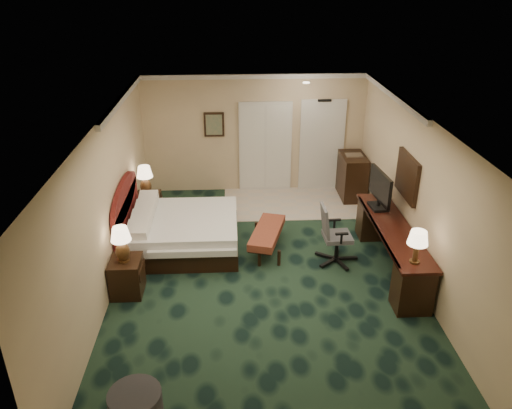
{
  "coord_description": "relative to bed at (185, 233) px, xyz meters",
  "views": [
    {
      "loc": [
        -0.52,
        -7.12,
        4.77
      ],
      "look_at": [
        -0.12,
        0.6,
        1.08
      ],
      "focal_mm": 35.0,
      "sensor_mm": 36.0,
      "label": 1
    }
  ],
  "objects": [
    {
      "name": "floor",
      "position": [
        1.42,
        -1.08,
        -0.31
      ],
      "size": [
        5.0,
        7.5,
        0.0
      ],
      "primitive_type": "cube",
      "color": "black",
      "rests_on": "ground"
    },
    {
      "name": "lamp_near",
      "position": [
        -0.82,
        -1.42,
        0.59
      ],
      "size": [
        0.35,
        0.35,
        0.59
      ],
      "primitive_type": null,
      "rotation": [
        0.0,
        0.0,
        0.12
      ],
      "color": "#331D0F",
      "rests_on": "nightstand_near"
    },
    {
      "name": "wall_art",
      "position": [
        0.52,
        2.63,
        1.29
      ],
      "size": [
        0.45,
        0.06,
        0.55
      ],
      "primitive_type": "cube",
      "color": "#4B6C56",
      "rests_on": "wall_back"
    },
    {
      "name": "wall_left",
      "position": [
        -1.08,
        -1.08,
        1.04
      ],
      "size": [
        0.0,
        7.5,
        2.7
      ],
      "primitive_type": "cube",
      "color": "tan",
      "rests_on": "ground"
    },
    {
      "name": "desk_chair",
      "position": [
        2.72,
        -0.63,
        0.24
      ],
      "size": [
        0.66,
        0.62,
        1.09
      ],
      "primitive_type": null,
      "rotation": [
        0.0,
        0.0,
        0.04
      ],
      "color": "#464550",
      "rests_on": "ground"
    },
    {
      "name": "bed",
      "position": [
        0.0,
        0.0,
        0.0
      ],
      "size": [
        1.95,
        1.81,
        0.62
      ],
      "primitive_type": "cube",
      "color": "white",
      "rests_on": "ground"
    },
    {
      "name": "crown_molding",
      "position": [
        1.42,
        -1.08,
        2.34
      ],
      "size": [
        5.0,
        7.5,
        0.1
      ],
      "primitive_type": null,
      "color": "silver",
      "rests_on": "wall_back"
    },
    {
      "name": "entry_door",
      "position": [
        2.97,
        2.64,
        0.74
      ],
      "size": [
        1.02,
        0.06,
        2.18
      ],
      "primitive_type": "cube",
      "color": "silver",
      "rests_on": "ground"
    },
    {
      "name": "tv",
      "position": [
        3.54,
        -0.15,
        0.85
      ],
      "size": [
        0.16,
        0.9,
        0.7
      ],
      "primitive_type": "cube",
      "rotation": [
        0.0,
        0.0,
        0.1
      ],
      "color": "black",
      "rests_on": "desk"
    },
    {
      "name": "closet_doors",
      "position": [
        1.67,
        2.63,
        0.74
      ],
      "size": [
        1.2,
        0.06,
        2.1
      ],
      "primitive_type": "cube",
      "color": "silver",
      "rests_on": "ground"
    },
    {
      "name": "ceiling",
      "position": [
        1.42,
        -1.08,
        2.39
      ],
      "size": [
        5.0,
        7.5,
        0.0
      ],
      "primitive_type": "cube",
      "color": "silver",
      "rests_on": "wall_back"
    },
    {
      "name": "nightstand_far",
      "position": [
        -0.82,
        1.11,
        -0.01
      ],
      "size": [
        0.48,
        0.55,
        0.6
      ],
      "primitive_type": "cube",
      "color": "black",
      "rests_on": "ground"
    },
    {
      "name": "lamp_far",
      "position": [
        -0.85,
        1.15,
        0.59
      ],
      "size": [
        0.41,
        0.41,
        0.61
      ],
      "primitive_type": null,
      "rotation": [
        0.0,
        0.0,
        0.31
      ],
      "color": "#331D0F",
      "rests_on": "nightstand_far"
    },
    {
      "name": "wall_mirror",
      "position": [
        3.88,
        -0.48,
        1.24
      ],
      "size": [
        0.05,
        0.95,
        0.75
      ],
      "primitive_type": "cube",
      "color": "white",
      "rests_on": "wall_right"
    },
    {
      "name": "wall_front",
      "position": [
        1.42,
        -4.83,
        1.04
      ],
      "size": [
        5.0,
        0.0,
        2.7
      ],
      "primitive_type": "cube",
      "color": "tan",
      "rests_on": "ground"
    },
    {
      "name": "minibar",
      "position": [
        3.61,
        2.12,
        0.19
      ],
      "size": [
        0.52,
        0.94,
        0.99
      ],
      "primitive_type": "cube",
      "color": "black",
      "rests_on": "ground"
    },
    {
      "name": "desk_lamp",
      "position": [
        3.58,
        -2.01,
        0.76
      ],
      "size": [
        0.37,
        0.37,
        0.53
      ],
      "primitive_type": null,
      "rotation": [
        0.0,
        0.0,
        0.23
      ],
      "color": "#331D0F",
      "rests_on": "desk"
    },
    {
      "name": "headboard",
      "position": [
        -1.02,
        -0.08,
        0.39
      ],
      "size": [
        0.12,
        2.0,
        1.4
      ],
      "primitive_type": null,
      "color": "#440D0C",
      "rests_on": "ground"
    },
    {
      "name": "desk",
      "position": [
        3.6,
        -0.91,
        0.09
      ],
      "size": [
        0.6,
        2.79,
        0.81
      ],
      "primitive_type": "cube",
      "color": "black",
      "rests_on": "ground"
    },
    {
      "name": "tile_patch",
      "position": [
        2.32,
        1.82,
        -0.3
      ],
      "size": [
        3.2,
        1.7,
        0.01
      ],
      "primitive_type": "cube",
      "color": "beige",
      "rests_on": "ground"
    },
    {
      "name": "bed_bench",
      "position": [
        1.52,
        -0.17,
        -0.09
      ],
      "size": [
        0.79,
        1.36,
        0.44
      ],
      "primitive_type": "cube",
      "rotation": [
        0.0,
        0.0,
        -0.29
      ],
      "color": "brown",
      "rests_on": "ground"
    },
    {
      "name": "ottoman",
      "position": [
        -0.25,
        -3.99,
        -0.09
      ],
      "size": [
        0.75,
        0.75,
        0.44
      ],
      "primitive_type": "cylinder",
      "rotation": [
        0.0,
        0.0,
        0.26
      ],
      "color": "#303034",
      "rests_on": "ground"
    },
    {
      "name": "wall_right",
      "position": [
        3.92,
        -1.08,
        1.04
      ],
      "size": [
        0.0,
        7.5,
        2.7
      ],
      "primitive_type": "cube",
      "color": "tan",
      "rests_on": "ground"
    },
    {
      "name": "nightstand_near",
      "position": [
        -0.81,
        -1.4,
        -0.01
      ],
      "size": [
        0.48,
        0.56,
        0.61
      ],
      "primitive_type": "cube",
      "color": "black",
      "rests_on": "ground"
    },
    {
      "name": "wall_back",
      "position": [
        1.42,
        2.67,
        1.04
      ],
      "size": [
        5.0,
        0.0,
        2.7
      ],
      "primitive_type": "cube",
      "color": "tan",
      "rests_on": "ground"
    }
  ]
}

